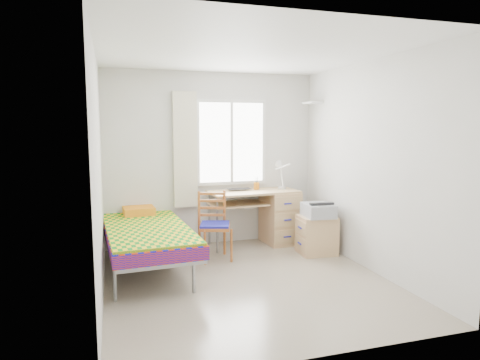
{
  "coord_description": "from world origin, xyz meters",
  "views": [
    {
      "loc": [
        -1.47,
        -4.58,
        1.79
      ],
      "look_at": [
        0.08,
        0.55,
        1.12
      ],
      "focal_mm": 32.0,
      "sensor_mm": 36.0,
      "label": 1
    }
  ],
  "objects_px": {
    "printer": "(318,210)",
    "desk": "(275,214)",
    "chair": "(215,221)",
    "cabinet": "(316,235)",
    "bed": "(147,232)"
  },
  "relations": [
    {
      "from": "printer",
      "to": "desk",
      "type": "bearing_deg",
      "value": 120.09
    },
    {
      "from": "chair",
      "to": "cabinet",
      "type": "distance_m",
      "value": 1.46
    },
    {
      "from": "bed",
      "to": "chair",
      "type": "relative_size",
      "value": 2.39
    },
    {
      "from": "desk",
      "to": "printer",
      "type": "xyz_separation_m",
      "value": [
        0.35,
        -0.73,
        0.19
      ]
    },
    {
      "from": "desk",
      "to": "printer",
      "type": "distance_m",
      "value": 0.83
    },
    {
      "from": "cabinet",
      "to": "printer",
      "type": "relative_size",
      "value": 1.15
    },
    {
      "from": "desk",
      "to": "chair",
      "type": "relative_size",
      "value": 1.48
    },
    {
      "from": "cabinet",
      "to": "printer",
      "type": "bearing_deg",
      "value": -83.02
    },
    {
      "from": "chair",
      "to": "printer",
      "type": "relative_size",
      "value": 1.97
    },
    {
      "from": "bed",
      "to": "printer",
      "type": "bearing_deg",
      "value": -7.56
    },
    {
      "from": "chair",
      "to": "cabinet",
      "type": "relative_size",
      "value": 1.71
    },
    {
      "from": "chair",
      "to": "printer",
      "type": "height_order",
      "value": "chair"
    },
    {
      "from": "desk",
      "to": "cabinet",
      "type": "height_order",
      "value": "desk"
    },
    {
      "from": "cabinet",
      "to": "printer",
      "type": "height_order",
      "value": "printer"
    },
    {
      "from": "cabinet",
      "to": "printer",
      "type": "distance_m",
      "value": 0.37
    }
  ]
}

